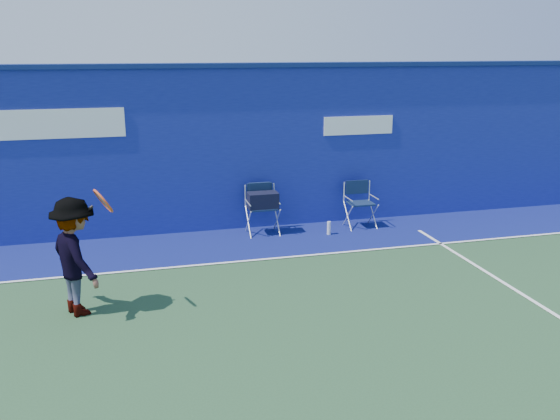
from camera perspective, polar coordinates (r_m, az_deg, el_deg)
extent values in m
plane|color=#254629|center=(6.64, -6.52, -15.11)|extent=(80.00, 80.00, 0.00)
cube|color=navy|center=(11.06, -10.60, 5.49)|extent=(24.00, 0.40, 3.00)
cube|color=navy|center=(10.90, -11.01, 13.48)|extent=(24.00, 0.50, 0.08)
cube|color=white|center=(11.60, 7.57, 8.08)|extent=(1.40, 0.02, 0.35)
cube|color=#0E1658|center=(10.36, -9.75, -3.69)|extent=(24.00, 1.80, 0.01)
cube|color=white|center=(9.52, -9.27, -5.38)|extent=(24.00, 0.06, 0.01)
cube|color=#111F3F|center=(10.90, -1.69, 0.20)|extent=(0.48, 0.41, 0.03)
cube|color=silver|center=(11.07, -1.97, 1.50)|extent=(0.55, 0.02, 0.40)
cube|color=#111F3F|center=(11.05, -1.97, 1.90)|extent=(0.48, 0.03, 0.28)
cube|color=black|center=(10.83, -1.66, 0.92)|extent=(0.55, 0.32, 0.30)
cube|color=#111F3F|center=(11.04, -1.97, 2.11)|extent=(0.40, 0.06, 0.22)
cube|color=#111F3F|center=(11.41, 7.79, 0.65)|extent=(0.46, 0.39, 0.03)
cube|color=silver|center=(11.57, 7.40, 1.84)|extent=(0.52, 0.02, 0.38)
cube|color=#111F3F|center=(11.55, 7.41, 2.20)|extent=(0.46, 0.02, 0.27)
cylinder|color=silver|center=(10.97, 4.73, -1.76)|extent=(0.07, 0.07, 0.25)
imported|color=#EA4738|center=(8.02, -19.08, -4.27)|extent=(0.97, 1.15, 1.55)
torus|color=#D0451B|center=(7.66, -16.65, 0.83)|extent=(0.32, 0.42, 0.33)
cylinder|color=gray|center=(7.66, -16.65, 0.83)|extent=(0.26, 0.35, 0.27)
cylinder|color=black|center=(7.81, -18.54, -0.42)|extent=(0.30, 0.13, 0.21)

